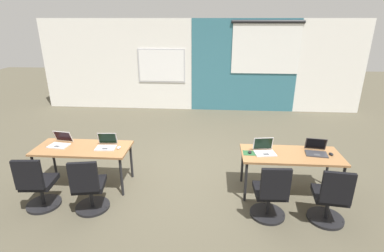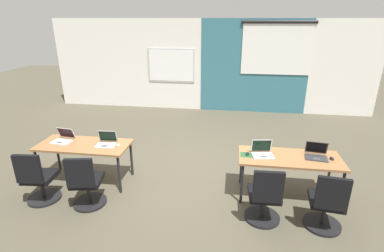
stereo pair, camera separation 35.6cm
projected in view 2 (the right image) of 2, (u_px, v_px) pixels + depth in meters
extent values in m
plane|color=#4C4738|center=(188.00, 171.00, 5.67)|extent=(24.00, 24.00, 0.00)
cube|color=silver|center=(209.00, 66.00, 9.07)|extent=(10.00, 0.20, 2.80)
cube|color=#336B7A|center=(254.00, 67.00, 8.79)|extent=(3.22, 0.01, 2.80)
cube|color=#B7B7BC|center=(171.00, 66.00, 9.13)|extent=(1.48, 0.02, 1.04)
cube|color=white|center=(171.00, 66.00, 9.13)|extent=(1.40, 0.02, 0.96)
cube|color=white|center=(276.00, 50.00, 8.50)|extent=(2.00, 0.02, 1.45)
cylinder|color=black|center=(279.00, 22.00, 8.24)|extent=(2.10, 0.10, 0.10)
cube|color=olive|center=(84.00, 145.00, 5.10)|extent=(1.60, 0.70, 0.04)
cylinder|color=black|center=(38.00, 168.00, 5.05)|extent=(0.04, 0.04, 0.68)
cylinder|color=black|center=(119.00, 175.00, 4.85)|extent=(0.04, 0.04, 0.68)
cylinder|color=black|center=(58.00, 153.00, 5.61)|extent=(0.04, 0.04, 0.68)
cylinder|color=black|center=(131.00, 159.00, 5.41)|extent=(0.04, 0.04, 0.68)
cube|color=olive|center=(290.00, 158.00, 4.63)|extent=(1.60, 0.70, 0.04)
cylinder|color=black|center=(242.00, 184.00, 4.57)|extent=(0.04, 0.04, 0.68)
cylinder|color=black|center=(341.00, 192.00, 4.37)|extent=(0.04, 0.04, 0.68)
cylinder|color=black|center=(241.00, 166.00, 5.13)|extent=(0.04, 0.04, 0.68)
cylinder|color=black|center=(329.00, 172.00, 4.93)|extent=(0.04, 0.04, 0.68)
cube|color=silver|center=(263.00, 156.00, 4.65)|extent=(0.36, 0.28, 0.02)
cube|color=#4C4C4F|center=(264.00, 157.00, 4.59)|extent=(0.10, 0.07, 0.00)
cube|color=silver|center=(262.00, 146.00, 4.73)|extent=(0.33, 0.09, 0.22)
cube|color=black|center=(262.00, 146.00, 4.72)|extent=(0.30, 0.08, 0.19)
cube|color=#23512D|center=(247.00, 155.00, 4.69)|extent=(0.22, 0.19, 0.00)
ellipsoid|color=black|center=(247.00, 154.00, 4.69)|extent=(0.07, 0.11, 0.03)
cylinder|color=black|center=(262.00, 217.00, 4.32)|extent=(0.52, 0.52, 0.04)
cylinder|color=black|center=(263.00, 206.00, 4.25)|extent=(0.06, 0.06, 0.34)
cube|color=black|center=(264.00, 194.00, 4.18)|extent=(0.46, 0.46, 0.08)
cube|color=black|center=(268.00, 187.00, 3.85)|extent=(0.40, 0.08, 0.46)
sphere|color=black|center=(260.00, 207.00, 4.53)|extent=(0.04, 0.04, 0.04)
sphere|color=black|center=(278.00, 221.00, 4.23)|extent=(0.04, 0.04, 0.04)
sphere|color=black|center=(247.00, 219.00, 4.27)|extent=(0.04, 0.04, 0.04)
cube|color=silver|center=(61.00, 142.00, 5.16)|extent=(0.36, 0.27, 0.02)
cube|color=#4C4C4F|center=(59.00, 142.00, 5.11)|extent=(0.10, 0.07, 0.00)
cube|color=silver|center=(66.00, 133.00, 5.27)|extent=(0.34, 0.13, 0.21)
cube|color=black|center=(66.00, 133.00, 5.26)|extent=(0.30, 0.11, 0.18)
cylinder|color=black|center=(45.00, 198.00, 4.78)|extent=(0.52, 0.52, 0.04)
cylinder|color=black|center=(43.00, 188.00, 4.71)|extent=(0.06, 0.06, 0.34)
cube|color=black|center=(40.00, 177.00, 4.64)|extent=(0.48, 0.48, 0.08)
cube|color=black|center=(28.00, 169.00, 4.31)|extent=(0.40, 0.09, 0.46)
sphere|color=black|center=(52.00, 190.00, 5.00)|extent=(0.04, 0.04, 0.04)
sphere|color=black|center=(56.00, 201.00, 4.70)|extent=(0.04, 0.04, 0.04)
sphere|color=black|center=(29.00, 200.00, 4.72)|extent=(0.04, 0.04, 0.04)
cube|color=#B7B7BC|center=(106.00, 145.00, 5.02)|extent=(0.34, 0.25, 0.02)
cube|color=#4C4C4F|center=(104.00, 146.00, 4.97)|extent=(0.09, 0.07, 0.00)
cube|color=#B7B7BC|center=(108.00, 136.00, 5.12)|extent=(0.33, 0.08, 0.21)
cube|color=black|center=(108.00, 136.00, 5.11)|extent=(0.30, 0.07, 0.19)
ellipsoid|color=silver|center=(118.00, 145.00, 5.01)|extent=(0.06, 0.10, 0.03)
cylinder|color=black|center=(90.00, 202.00, 4.66)|extent=(0.52, 0.52, 0.04)
cylinder|color=black|center=(89.00, 192.00, 4.60)|extent=(0.06, 0.06, 0.34)
cube|color=black|center=(87.00, 180.00, 4.52)|extent=(0.51, 0.51, 0.08)
cube|color=black|center=(79.00, 173.00, 4.20)|extent=(0.40, 0.13, 0.46)
sphere|color=black|center=(94.00, 194.00, 4.88)|extent=(0.04, 0.04, 0.04)
sphere|color=black|center=(103.00, 205.00, 4.60)|extent=(0.04, 0.04, 0.04)
sphere|color=black|center=(75.00, 205.00, 4.59)|extent=(0.04, 0.04, 0.04)
cube|color=#333338|center=(316.00, 158.00, 4.57)|extent=(0.36, 0.27, 0.02)
cube|color=#4C4C4F|center=(317.00, 159.00, 4.52)|extent=(0.10, 0.07, 0.00)
cube|color=#333338|center=(316.00, 148.00, 4.66)|extent=(0.34, 0.11, 0.21)
cube|color=black|center=(316.00, 148.00, 4.66)|extent=(0.30, 0.10, 0.19)
ellipsoid|color=black|center=(332.00, 158.00, 4.54)|extent=(0.06, 0.10, 0.03)
cylinder|color=black|center=(322.00, 224.00, 4.16)|extent=(0.52, 0.52, 0.04)
cylinder|color=black|center=(324.00, 213.00, 4.10)|extent=(0.06, 0.06, 0.34)
cube|color=black|center=(326.00, 201.00, 4.02)|extent=(0.49, 0.49, 0.08)
cube|color=black|center=(333.00, 194.00, 3.70)|extent=(0.40, 0.11, 0.46)
sphere|color=black|center=(319.00, 214.00, 4.38)|extent=(0.04, 0.04, 0.04)
sphere|color=black|center=(340.00, 230.00, 4.04)|extent=(0.04, 0.04, 0.04)
sphere|color=black|center=(306.00, 225.00, 4.15)|extent=(0.04, 0.04, 0.04)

